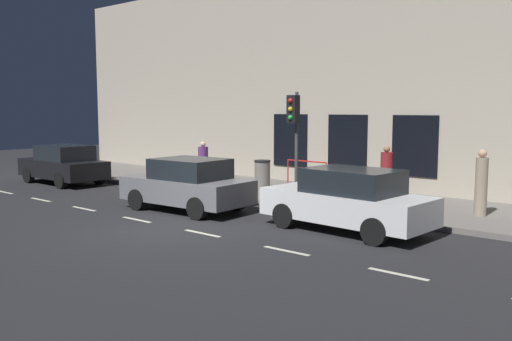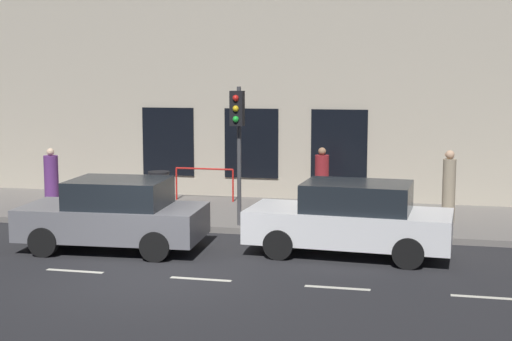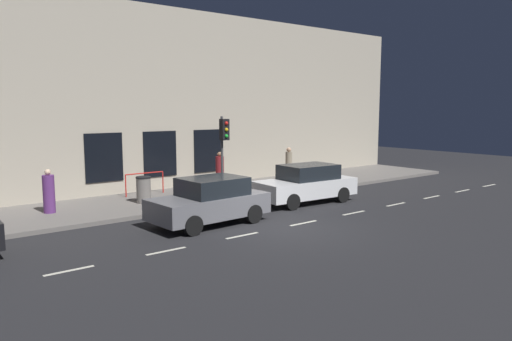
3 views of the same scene
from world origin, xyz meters
name	(u,v)px [view 3 (image 3 of 3)]	position (x,y,z in m)	size (l,w,h in m)	color
ground_plane	(281,228)	(0.00, 0.00, 0.00)	(60.00, 60.00, 0.00)	#232326
sidewalk	(185,198)	(6.25, 0.00, 0.07)	(4.50, 32.00, 0.15)	slate
building_facade	(155,101)	(8.80, 0.00, 4.22)	(0.65, 32.00, 8.46)	#B2A893
lane_centre_line	(303,223)	(0.00, -1.00, 0.00)	(0.12, 27.20, 0.01)	beige
traffic_light	(224,139)	(4.24, -0.65, 2.68)	(0.45, 0.32, 3.42)	#424244
parked_car_0	(306,184)	(2.55, -3.58, 0.79)	(2.06, 4.41, 1.58)	silver
parked_car_1	(210,201)	(1.88, 1.56, 0.79)	(2.12, 4.09, 1.58)	slate
pedestrian_0	(49,193)	(6.38, 5.50, 0.87)	(0.52, 0.52, 1.58)	#5B2D70
pedestrian_1	(220,172)	(7.04, -2.34, 0.94)	(0.54, 0.54, 1.71)	maroon
pedestrian_2	(289,167)	(5.97, -5.71, 1.01)	(0.44, 0.44, 1.82)	gray
trash_bin	(144,190)	(5.98, 2.03, 0.68)	(0.59, 0.59, 1.05)	slate
red_railing	(145,179)	(7.59, 1.22, 0.85)	(0.05, 1.79, 0.97)	red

